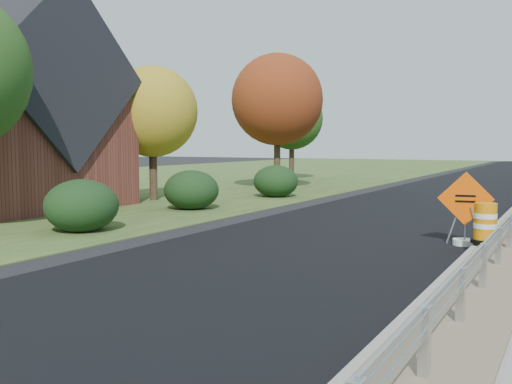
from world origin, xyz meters
The scene contains 10 objects.
grass_verge_near centered at (-24.00, 10.00, 0.01)m, with size 30.00×120.00×0.03m, color #354B20.
milled_overlay centered at (-4.40, 10.00, 0.01)m, with size 7.20×120.00×0.01m, color black.
hedge_south centered at (-11.00, -6.00, 0.76)m, with size 2.09×2.09×1.52m, color black.
hedge_mid centered at (-11.50, 0.00, 0.76)m, with size 2.09×2.09×1.52m, color black.
hedge_north centered at (-11.00, 6.00, 0.76)m, with size 2.09×2.09×1.52m, color black.
tree_near_yellow centered at (-15.00, 2.00, 3.89)m, with size 3.96×3.96×5.88m.
tree_near_red centered at (-13.00, 10.00, 4.86)m, with size 4.95×4.95×7.35m.
tree_near_back centered at (-16.00, 18.00, 4.21)m, with size 4.29×4.29×6.37m.
caution_sign centered at (-1.11, -2.92, 0.47)m, with size 1.32×0.55×1.83m.
barrel_median_near centered at (-0.55, -3.65, 0.67)m, with size 0.63×0.63×0.92m.
Camera 1 is at (1.24, -17.58, 2.52)m, focal length 40.00 mm.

